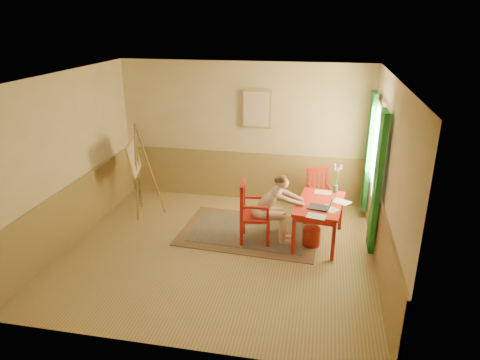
% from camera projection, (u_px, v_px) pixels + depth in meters
% --- Properties ---
extents(room, '(5.04, 4.54, 2.84)m').
position_uv_depth(room, '(217.00, 170.00, 6.60)').
color(room, tan).
rests_on(room, ground).
extents(wainscot, '(5.00, 4.50, 1.00)m').
position_uv_depth(wainscot, '(229.00, 203.00, 7.65)').
color(wainscot, '#9B804D').
rests_on(wainscot, room).
extents(window, '(0.12, 2.01, 2.20)m').
position_uv_depth(window, '(374.00, 161.00, 7.19)').
color(window, white).
rests_on(window, room).
extents(wall_portrait, '(0.60, 0.05, 0.76)m').
position_uv_depth(wall_portrait, '(256.00, 109.00, 8.39)').
color(wall_portrait, tan).
rests_on(wall_portrait, room).
extents(rug, '(2.49, 1.75, 0.02)m').
position_uv_depth(rug, '(250.00, 232.00, 7.69)').
color(rug, '#8C7251').
rests_on(rug, room).
extents(table, '(0.86, 1.28, 0.72)m').
position_uv_depth(table, '(320.00, 207.00, 7.17)').
color(table, red).
rests_on(table, room).
extents(chair_left, '(0.53, 0.51, 1.06)m').
position_uv_depth(chair_left, '(252.00, 212.00, 7.23)').
color(chair_left, red).
rests_on(chair_left, room).
extents(chair_back, '(0.50, 0.51, 0.91)m').
position_uv_depth(chair_back, '(318.00, 193.00, 8.19)').
color(chair_back, red).
rests_on(chair_back, room).
extents(figure, '(0.90, 0.42, 1.19)m').
position_uv_depth(figure, '(272.00, 206.00, 7.16)').
color(figure, beige).
rests_on(figure, room).
extents(laptop, '(0.44, 0.32, 0.24)m').
position_uv_depth(laptop, '(323.00, 206.00, 6.89)').
color(laptop, '#1E2338').
rests_on(laptop, table).
extents(papers, '(0.74, 1.24, 0.00)m').
position_uv_depth(papers, '(328.00, 204.00, 7.06)').
color(papers, white).
rests_on(papers, table).
extents(vase, '(0.16, 0.25, 0.50)m').
position_uv_depth(vase, '(336.00, 180.00, 7.48)').
color(vase, '#3F724C').
rests_on(vase, table).
extents(wastebasket, '(0.31, 0.31, 0.31)m').
position_uv_depth(wastebasket, '(311.00, 237.00, 7.20)').
color(wastebasket, '#AF3226').
rests_on(wastebasket, room).
extents(easel, '(0.68, 0.80, 1.79)m').
position_uv_depth(easel, '(136.00, 162.00, 8.05)').
color(easel, brown).
rests_on(easel, room).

